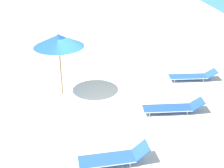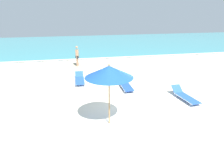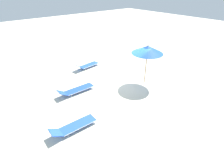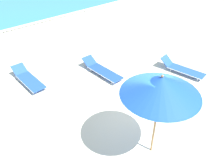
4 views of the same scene
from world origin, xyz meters
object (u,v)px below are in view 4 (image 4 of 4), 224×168
at_px(beach_umbrella, 161,86).
at_px(sun_lounger_under_umbrella, 182,69).
at_px(sun_lounger_near_water_left, 102,70).
at_px(sun_lounger_beside_umbrella, 28,79).

distance_m(beach_umbrella, sun_lounger_under_umbrella, 5.40).
xyz_separation_m(beach_umbrella, sun_lounger_near_water_left, (1.87, 4.30, -2.17)).
bearing_deg(sun_lounger_beside_umbrella, beach_umbrella, -79.60).
relative_size(beach_umbrella, sun_lounger_near_water_left, 1.16).
height_order(sun_lounger_under_umbrella, sun_lounger_beside_umbrella, sun_lounger_under_umbrella).
height_order(sun_lounger_under_umbrella, sun_lounger_near_water_left, sun_lounger_under_umbrella).
bearing_deg(sun_lounger_near_water_left, sun_lounger_under_umbrella, -41.50).
distance_m(sun_lounger_under_umbrella, sun_lounger_near_water_left, 3.75).
bearing_deg(sun_lounger_under_umbrella, beach_umbrella, -165.22).
xyz_separation_m(beach_umbrella, sun_lounger_beside_umbrella, (-0.92, 6.00, -2.17)).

